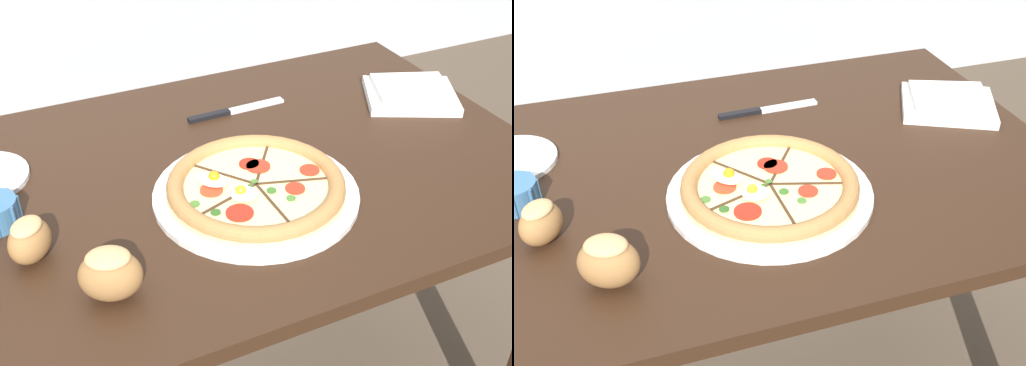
% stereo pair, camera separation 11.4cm
% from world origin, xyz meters
% --- Properties ---
extents(dining_table, '(1.42, 0.82, 0.77)m').
position_xyz_m(dining_table, '(0.00, 0.00, 0.67)').
color(dining_table, '#331E11').
rests_on(dining_table, ground_plane).
extents(pizza, '(0.37, 0.37, 0.05)m').
position_xyz_m(pizza, '(0.10, -0.11, 0.79)').
color(pizza, white).
rests_on(pizza, dining_table).
extents(napkin_folded, '(0.26, 0.24, 0.04)m').
position_xyz_m(napkin_folded, '(0.58, 0.09, 0.79)').
color(napkin_folded, white).
rests_on(napkin_folded, dining_table).
extents(bread_piece_near, '(0.10, 0.10, 0.07)m').
position_xyz_m(bread_piece_near, '(-0.30, -0.11, 0.81)').
color(bread_piece_near, '#A3703D').
rests_on(bread_piece_near, dining_table).
extents(bread_piece_far, '(0.11, 0.10, 0.09)m').
position_xyz_m(bread_piece_far, '(-0.20, -0.25, 0.82)').
color(bread_piece_far, '#A3703D').
rests_on(bread_piece_far, dining_table).
extents(knife_main, '(0.23, 0.02, 0.01)m').
position_xyz_m(knife_main, '(0.19, 0.20, 0.77)').
color(knife_main, silver).
rests_on(knife_main, dining_table).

